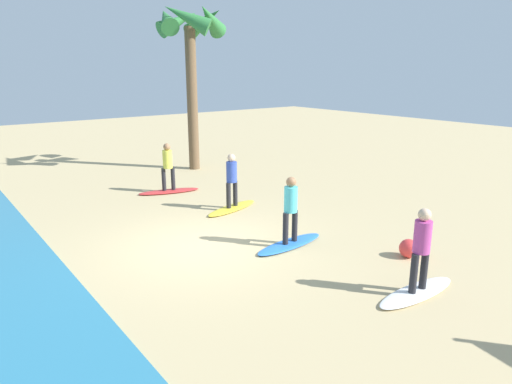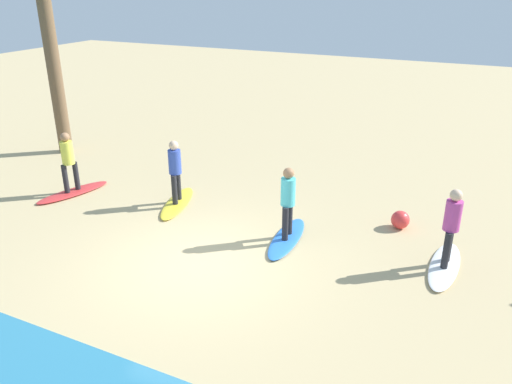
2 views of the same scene
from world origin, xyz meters
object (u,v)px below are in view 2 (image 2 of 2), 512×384
Objects in this scene: surfboard_red at (73,192)px; surfer_yellow at (175,167)px; surfboard_blue at (287,238)px; surfer_white at (452,222)px; beach_ball at (400,220)px; surfboard_white at (444,266)px; surfer_blue at (288,198)px; surfboard_yellow at (177,203)px; surfer_red at (68,158)px.

surfer_yellow is at bearing 117.66° from surfboard_red.
surfboard_blue is 1.28× the size of surfer_yellow.
surfer_yellow is at bearing -2.41° from surfer_white.
surfboard_blue is at bearing 37.90° from beach_ball.
surfboard_red is (6.28, 0.06, 0.00)m from surfboard_blue.
surfer_white is 3.81× the size of beach_ball.
surfboard_white is 1.28× the size of surfer_blue.
surfboard_red is at bearing -94.71° from surfboard_blue.
surfer_blue reaches higher than surfboard_blue.
surfboard_blue and surfboard_red have the same top height.
surfer_red is (2.97, 0.63, 0.99)m from surfboard_yellow.
beach_ball is at bearing -142.10° from surfer_blue.
surfer_white reaches higher than surfboard_white.
surfboard_white is 1.28× the size of surfer_yellow.
surfer_yellow is 3.19m from surfboard_red.
beach_ball is (-2.18, -1.69, 0.17)m from surfboard_blue.
surfboard_white is 0.99m from surfer_white.
surfer_yellow is at bearing -9.67° from surfer_blue.
surfboard_blue and surfboard_yellow have the same top height.
surfer_yellow reaches higher than surfboard_red.
surfboard_white is at bearing -175.18° from surfer_blue.
surfboard_blue is 2.76m from beach_ball.
surfboard_red is (2.97, 0.63, -0.99)m from surfer_yellow.
surfboard_red is 4.87× the size of beach_ball.
surfboard_white is at bearing 129.87° from beach_ball.
surfer_white is (0.00, 0.00, 0.99)m from surfboard_white.
surfboard_blue is (3.35, 0.28, -0.99)m from surfer_white.
beach_ball is (-5.49, -1.13, -0.82)m from surfer_yellow.
surfer_red reaches higher than surfboard_red.
surfer_red is (6.28, 0.06, 0.00)m from surfer_blue.
beach_ball is (-5.49, -1.13, 0.17)m from surfboard_yellow.
surfer_white reaches higher than surfboard_blue.
surfer_blue is (0.00, 0.00, 0.99)m from surfboard_blue.
beach_ball is (-2.18, -1.69, -0.82)m from surfer_blue.
surfer_white is at bearing -175.18° from surfer_blue.
surfer_red is at bearing 11.92° from surfer_yellow.
surfboard_yellow is 5.60m from beach_ball.
surfer_white reaches higher than surfboard_red.
surfer_white is 0.78× the size of surfboard_red.
surfer_red is at bearing 11.74° from beach_ball.
surfer_red reaches higher than surfboard_yellow.
surfer_blue is at bearing 170.33° from surfer_yellow.
surfer_blue is at bearing 4.82° from surfer_white.
surfer_white is 9.64m from surfer_red.
surfboard_blue is 0.99m from surfer_blue.
surfer_yellow reaches higher than beach_ball.
surfboard_blue is at bearing -179.42° from surfer_red.
surfer_red is (6.28, 0.06, 0.99)m from surfboard_blue.
surfboard_yellow is (3.31, -0.56, -0.99)m from surfer_blue.
surfboard_red is at bearing 0.58° from surfer_blue.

